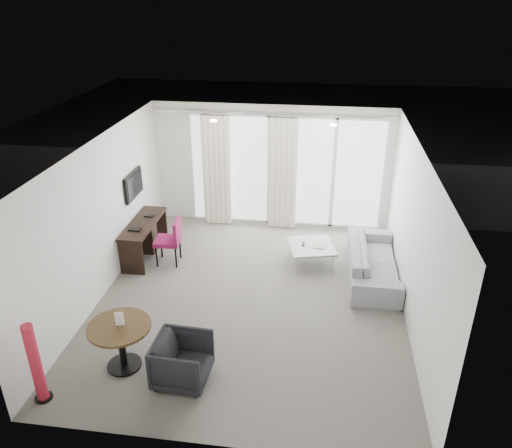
# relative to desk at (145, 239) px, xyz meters

# --- Properties ---
(floor) EXTENTS (5.00, 6.00, 0.00)m
(floor) POSITION_rel_desk_xyz_m (2.24, -1.17, -0.35)
(floor) COLOR #605D55
(floor) RESTS_ON ground
(ceiling) EXTENTS (5.00, 6.00, 0.00)m
(ceiling) POSITION_rel_desk_xyz_m (2.24, -1.17, 2.25)
(ceiling) COLOR white
(ceiling) RESTS_ON ground
(wall_left) EXTENTS (0.00, 6.00, 2.60)m
(wall_left) POSITION_rel_desk_xyz_m (-0.26, -1.17, 0.95)
(wall_left) COLOR silver
(wall_left) RESTS_ON ground
(wall_right) EXTENTS (0.00, 6.00, 2.60)m
(wall_right) POSITION_rel_desk_xyz_m (4.74, -1.17, 0.95)
(wall_right) COLOR silver
(wall_right) RESTS_ON ground
(wall_front) EXTENTS (5.00, 0.00, 2.60)m
(wall_front) POSITION_rel_desk_xyz_m (2.24, -4.17, 0.95)
(wall_front) COLOR silver
(wall_front) RESTS_ON ground
(window_panel) EXTENTS (4.00, 0.02, 2.38)m
(window_panel) POSITION_rel_desk_xyz_m (2.54, 1.81, 0.85)
(window_panel) COLOR white
(window_panel) RESTS_ON ground
(window_frame) EXTENTS (4.10, 0.06, 2.44)m
(window_frame) POSITION_rel_desk_xyz_m (2.54, 1.80, 0.85)
(window_frame) COLOR white
(window_frame) RESTS_ON ground
(curtain_left) EXTENTS (0.60, 0.20, 2.38)m
(curtain_left) POSITION_rel_desk_xyz_m (1.09, 1.65, 0.85)
(curtain_left) COLOR silver
(curtain_left) RESTS_ON ground
(curtain_right) EXTENTS (0.60, 0.20, 2.38)m
(curtain_right) POSITION_rel_desk_xyz_m (2.49, 1.65, 0.85)
(curtain_right) COLOR silver
(curtain_right) RESTS_ON ground
(curtain_track) EXTENTS (4.80, 0.04, 0.04)m
(curtain_track) POSITION_rel_desk_xyz_m (2.24, 1.65, 2.10)
(curtain_track) COLOR #B2B2B7
(curtain_track) RESTS_ON ceiling
(downlight_a) EXTENTS (0.12, 0.12, 0.02)m
(downlight_a) POSITION_rel_desk_xyz_m (1.34, 0.43, 2.24)
(downlight_a) COLOR #FFE0B2
(downlight_a) RESTS_ON ceiling
(downlight_b) EXTENTS (0.12, 0.12, 0.02)m
(downlight_b) POSITION_rel_desk_xyz_m (3.44, 0.43, 2.24)
(downlight_b) COLOR #FFE0B2
(downlight_b) RESTS_ON ceiling
(desk) EXTENTS (0.47, 1.51, 0.71)m
(desk) POSITION_rel_desk_xyz_m (0.00, 0.00, 0.00)
(desk) COLOR black
(desk) RESTS_ON floor
(tv) EXTENTS (0.05, 0.80, 0.50)m
(tv) POSITION_rel_desk_xyz_m (-0.21, 0.28, 1.00)
(tv) COLOR black
(tv) RESTS_ON wall_left
(desk_chair) EXTENTS (0.51, 0.48, 0.89)m
(desk_chair) POSITION_rel_desk_xyz_m (0.53, -0.20, 0.09)
(desk_chair) COLOR maroon
(desk_chair) RESTS_ON floor
(round_table) EXTENTS (0.95, 0.95, 0.68)m
(round_table) POSITION_rel_desk_xyz_m (0.74, -3.04, -0.01)
(round_table) COLOR #412E16
(round_table) RESTS_ON floor
(menu_card) EXTENTS (0.11, 0.04, 0.20)m
(menu_card) POSITION_rel_desk_xyz_m (0.76, -3.02, 0.37)
(menu_card) COLOR white
(menu_card) RESTS_ON round_table
(red_lamp) EXTENTS (0.23, 0.23, 1.14)m
(red_lamp) POSITION_rel_desk_xyz_m (-0.06, -3.76, 0.22)
(red_lamp) COLOR #AE1D2F
(red_lamp) RESTS_ON floor
(tub_armchair) EXTENTS (0.75, 0.73, 0.65)m
(tub_armchair) POSITION_rel_desk_xyz_m (1.63, -3.19, -0.03)
(tub_armchair) COLOR black
(tub_armchair) RESTS_ON floor
(coffee_table) EXTENTS (1.00, 1.00, 0.37)m
(coffee_table) POSITION_rel_desk_xyz_m (3.19, 0.15, -0.17)
(coffee_table) COLOR gray
(coffee_table) RESTS_ON floor
(remote) EXTENTS (0.05, 0.15, 0.02)m
(remote) POSITION_rel_desk_xyz_m (3.04, 0.18, 0.01)
(remote) COLOR black
(remote) RESTS_ON coffee_table
(magazine) EXTENTS (0.24, 0.29, 0.02)m
(magazine) POSITION_rel_desk_xyz_m (3.33, 0.18, 0.01)
(magazine) COLOR gray
(magazine) RESTS_ON coffee_table
(sofa) EXTENTS (0.84, 2.15, 0.63)m
(sofa) POSITION_rel_desk_xyz_m (4.30, -0.17, -0.04)
(sofa) COLOR gray
(sofa) RESTS_ON floor
(terrace_slab) EXTENTS (5.60, 3.00, 0.12)m
(terrace_slab) POSITION_rel_desk_xyz_m (2.54, 3.33, -0.41)
(terrace_slab) COLOR #4D4D50
(terrace_slab) RESTS_ON ground
(rattan_chair_a) EXTENTS (0.73, 0.73, 0.85)m
(rattan_chair_a) POSITION_rel_desk_xyz_m (2.88, 3.29, 0.07)
(rattan_chair_a) COLOR brown
(rattan_chair_a) RESTS_ON terrace_slab
(rattan_chair_b) EXTENTS (0.71, 0.71, 0.87)m
(rattan_chair_b) POSITION_rel_desk_xyz_m (4.27, 3.19, 0.08)
(rattan_chair_b) COLOR brown
(rattan_chair_b) RESTS_ON terrace_slab
(rattan_table) EXTENTS (0.64, 0.64, 0.52)m
(rattan_table) POSITION_rel_desk_xyz_m (3.18, 3.14, -0.09)
(rattan_table) COLOR brown
(rattan_table) RESTS_ON terrace_slab
(balustrade) EXTENTS (5.50, 0.06, 1.05)m
(balustrade) POSITION_rel_desk_xyz_m (2.54, 4.78, 0.15)
(balustrade) COLOR #B2B2B7
(balustrade) RESTS_ON terrace_slab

